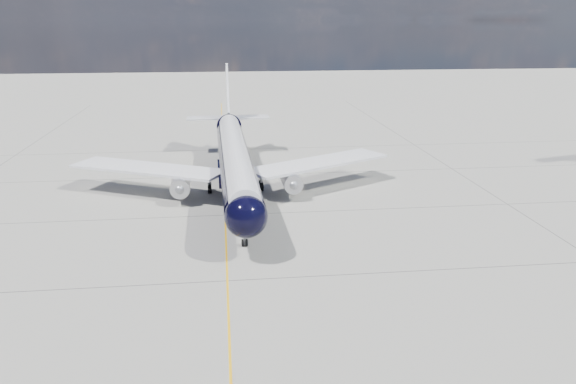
# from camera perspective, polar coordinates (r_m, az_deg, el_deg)

# --- Properties ---
(ground) EXTENTS (320.00, 320.00, 0.00)m
(ground) POSITION_cam_1_polar(r_m,az_deg,el_deg) (61.64, -6.46, -0.81)
(ground) COLOR gray
(ground) RESTS_ON ground
(taxiway_centerline) EXTENTS (0.16, 160.00, 0.01)m
(taxiway_centerline) POSITION_cam_1_polar(r_m,az_deg,el_deg) (56.90, -6.41, -2.34)
(taxiway_centerline) COLOR #F1AA0C
(taxiway_centerline) RESTS_ON ground
(main_airliner) EXTENTS (37.09, 45.07, 13.04)m
(main_airliner) POSITION_cam_1_polar(r_m,az_deg,el_deg) (63.56, -5.43, 3.56)
(main_airliner) COLOR black
(main_airliner) RESTS_ON ground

